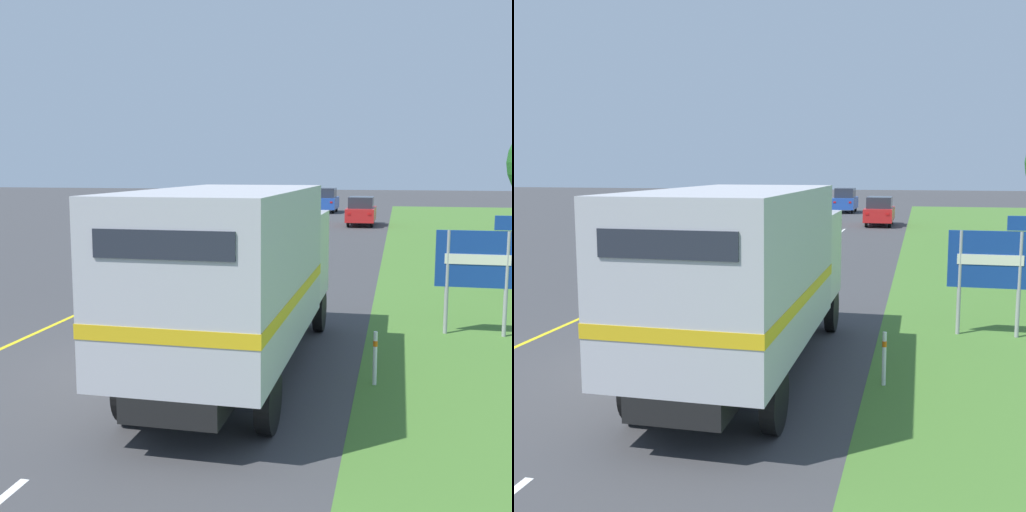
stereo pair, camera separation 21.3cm
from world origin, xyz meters
The scene contains 13 objects.
ground_plane centered at (0.00, 0.00, 0.00)m, with size 200.00×200.00×0.00m, color #3D3D3F.
edge_line_yellow centered at (-3.70, 18.49, 0.00)m, with size 0.12×69.35×0.01m, color yellow.
centre_dash_near centered at (0.00, 0.64, 0.00)m, with size 0.12×2.60×0.01m, color white.
centre_dash_mid_a centered at (0.00, 7.24, 0.00)m, with size 0.12×2.60×0.01m, color white.
centre_dash_mid_b centered at (0.00, 13.84, 0.00)m, with size 0.12×2.60×0.01m, color white.
centre_dash_far centered at (0.00, 20.44, 0.00)m, with size 0.12×2.60×0.01m, color white.
centre_dash_farthest centered at (0.00, 27.04, 0.00)m, with size 0.12×2.60×0.01m, color white.
horse_trailer_truck centered at (1.56, -0.25, 1.92)m, with size 2.45×7.97×3.40m.
lead_car_white centered at (-1.92, 13.65, 1.01)m, with size 1.80×3.98×2.02m.
lead_car_red_ahead centered at (1.92, 31.13, 0.96)m, with size 1.80×4.34×1.89m.
lead_car_blue_ahead centered at (-1.71, 43.12, 1.03)m, with size 1.80×4.24×2.06m.
highway_sign centered at (6.11, 3.64, 1.67)m, with size 1.81×0.09×2.71m.
delineator_post centered at (4.00, -0.26, 0.51)m, with size 0.08×0.08×0.95m.
Camera 2 is at (4.54, -11.16, 3.75)m, focal length 45.00 mm.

